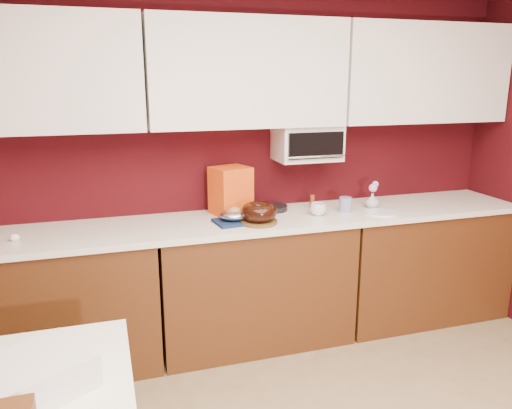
{
  "coord_description": "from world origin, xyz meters",
  "views": [
    {
      "loc": [
        -0.95,
        -1.16,
        1.82
      ],
      "look_at": [
        -0.01,
        1.84,
        1.02
      ],
      "focal_mm": 35.0,
      "sensor_mm": 36.0,
      "label": 1
    }
  ],
  "objects_px": {
    "newspaper_stack": "(33,376)",
    "foil_ham_nest": "(234,215)",
    "pandoro_box": "(231,191)",
    "bundt_cake": "(259,212)",
    "blue_jar": "(345,205)",
    "toaster_oven": "(307,143)",
    "flower_vase": "(372,200)",
    "coffee_mug": "(318,208)"
  },
  "relations": [
    {
      "from": "newspaper_stack",
      "to": "foil_ham_nest",
      "type": "bearing_deg",
      "value": 51.02
    },
    {
      "from": "foil_ham_nest",
      "to": "pandoro_box",
      "type": "xyz_separation_m",
      "value": [
        0.04,
        0.23,
        0.11
      ]
    },
    {
      "from": "bundt_cake",
      "to": "blue_jar",
      "type": "xyz_separation_m",
      "value": [
        0.67,
        0.1,
        -0.03
      ]
    },
    {
      "from": "toaster_oven",
      "to": "flower_vase",
      "type": "relative_size",
      "value": 3.7
    },
    {
      "from": "coffee_mug",
      "to": "blue_jar",
      "type": "relative_size",
      "value": 0.99
    },
    {
      "from": "foil_ham_nest",
      "to": "blue_jar",
      "type": "distance_m",
      "value": 0.82
    },
    {
      "from": "coffee_mug",
      "to": "foil_ham_nest",
      "type": "bearing_deg",
      "value": -179.14
    },
    {
      "from": "bundt_cake",
      "to": "foil_ham_nest",
      "type": "relative_size",
      "value": 1.22
    },
    {
      "from": "pandoro_box",
      "to": "bundt_cake",
      "type": "bearing_deg",
      "value": -86.24
    },
    {
      "from": "foil_ham_nest",
      "to": "flower_vase",
      "type": "relative_size",
      "value": 1.57
    },
    {
      "from": "pandoro_box",
      "to": "blue_jar",
      "type": "relative_size",
      "value": 3.12
    },
    {
      "from": "coffee_mug",
      "to": "blue_jar",
      "type": "distance_m",
      "value": 0.22
    },
    {
      "from": "toaster_oven",
      "to": "foil_ham_nest",
      "type": "height_order",
      "value": "toaster_oven"
    },
    {
      "from": "toaster_oven",
      "to": "flower_vase",
      "type": "xyz_separation_m",
      "value": [
        0.46,
        -0.16,
        -0.41
      ]
    },
    {
      "from": "pandoro_box",
      "to": "coffee_mug",
      "type": "distance_m",
      "value": 0.62
    },
    {
      "from": "foil_ham_nest",
      "to": "blue_jar",
      "type": "relative_size",
      "value": 1.81
    },
    {
      "from": "toaster_oven",
      "to": "newspaper_stack",
      "type": "xyz_separation_m",
      "value": [
        -1.68,
        -1.58,
        -0.56
      ]
    },
    {
      "from": "flower_vase",
      "to": "bundt_cake",
      "type": "bearing_deg",
      "value": -171.06
    },
    {
      "from": "flower_vase",
      "to": "toaster_oven",
      "type": "bearing_deg",
      "value": 161.06
    },
    {
      "from": "bundt_cake",
      "to": "newspaper_stack",
      "type": "bearing_deg",
      "value": -133.99
    },
    {
      "from": "toaster_oven",
      "to": "foil_ham_nest",
      "type": "bearing_deg",
      "value": -158.26
    },
    {
      "from": "pandoro_box",
      "to": "newspaper_stack",
      "type": "bearing_deg",
      "value": -142.81
    },
    {
      "from": "foil_ham_nest",
      "to": "flower_vase",
      "type": "distance_m",
      "value": 1.06
    },
    {
      "from": "foil_ham_nest",
      "to": "newspaper_stack",
      "type": "bearing_deg",
      "value": -128.98
    },
    {
      "from": "pandoro_box",
      "to": "flower_vase",
      "type": "relative_size",
      "value": 2.71
    },
    {
      "from": "pandoro_box",
      "to": "flower_vase",
      "type": "bearing_deg",
      "value": -25.65
    },
    {
      "from": "newspaper_stack",
      "to": "blue_jar",
      "type": "bearing_deg",
      "value": 35.82
    },
    {
      "from": "bundt_cake",
      "to": "toaster_oven",
      "type": "bearing_deg",
      "value": 33.58
    },
    {
      "from": "pandoro_box",
      "to": "blue_jar",
      "type": "xyz_separation_m",
      "value": [
        0.78,
        -0.19,
        -0.11
      ]
    },
    {
      "from": "bundt_cake",
      "to": "newspaper_stack",
      "type": "distance_m",
      "value": 1.78
    },
    {
      "from": "coffee_mug",
      "to": "newspaper_stack",
      "type": "bearing_deg",
      "value": -141.33
    },
    {
      "from": "foil_ham_nest",
      "to": "coffee_mug",
      "type": "xyz_separation_m",
      "value": [
        0.6,
        0.01,
        -0.0
      ]
    },
    {
      "from": "flower_vase",
      "to": "newspaper_stack",
      "type": "height_order",
      "value": "flower_vase"
    },
    {
      "from": "flower_vase",
      "to": "pandoro_box",
      "type": "bearing_deg",
      "value": 171.69
    },
    {
      "from": "blue_jar",
      "to": "newspaper_stack",
      "type": "relative_size",
      "value": 0.3
    },
    {
      "from": "foil_ham_nest",
      "to": "newspaper_stack",
      "type": "relative_size",
      "value": 0.53
    },
    {
      "from": "bundt_cake",
      "to": "newspaper_stack",
      "type": "xyz_separation_m",
      "value": [
        -1.23,
        -1.27,
        -0.17
      ]
    },
    {
      "from": "blue_jar",
      "to": "newspaper_stack",
      "type": "xyz_separation_m",
      "value": [
        -1.9,
        -1.37,
        -0.14
      ]
    },
    {
      "from": "pandoro_box",
      "to": "coffee_mug",
      "type": "bearing_deg",
      "value": -39.04
    },
    {
      "from": "coffee_mug",
      "to": "newspaper_stack",
      "type": "height_order",
      "value": "coffee_mug"
    },
    {
      "from": "toaster_oven",
      "to": "flower_vase",
      "type": "height_order",
      "value": "toaster_oven"
    },
    {
      "from": "coffee_mug",
      "to": "flower_vase",
      "type": "bearing_deg",
      "value": 9.1
    }
  ]
}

